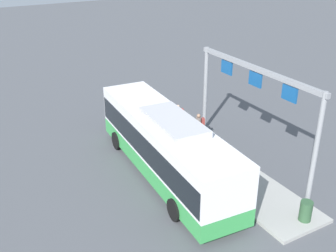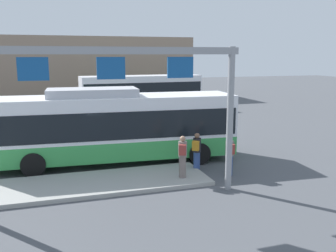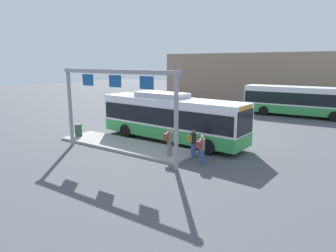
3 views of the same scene
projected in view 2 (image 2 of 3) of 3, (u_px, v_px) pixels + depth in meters
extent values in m
plane|color=#4C4F54|center=(113.00, 163.00, 17.32)|extent=(120.00, 120.00, 0.00)
cube|color=#9E9E99|center=(78.00, 185.00, 14.09)|extent=(10.00, 2.80, 0.16)
cube|color=green|center=(113.00, 146.00, 17.18)|extent=(11.29, 3.17, 0.85)
cube|color=white|center=(112.00, 117.00, 16.92)|extent=(11.29, 3.17, 1.90)
cube|color=black|center=(112.00, 121.00, 16.96)|extent=(11.07, 3.20, 1.20)
cube|color=black|center=(227.00, 114.00, 18.28)|extent=(0.17, 2.12, 1.50)
cube|color=#B7B7BC|center=(92.00, 92.00, 16.51)|extent=(4.00, 1.98, 0.36)
cube|color=orange|center=(226.00, 97.00, 18.11)|extent=(0.23, 1.75, 0.28)
cylinder|color=black|center=(184.00, 142.00, 19.28)|extent=(1.02, 0.36, 1.00)
cylinder|color=black|center=(199.00, 154.00, 16.99)|extent=(1.02, 0.36, 1.00)
cylinder|color=black|center=(38.00, 150.00, 17.56)|extent=(1.02, 0.36, 1.00)
cylinder|color=black|center=(33.00, 165.00, 15.27)|extent=(1.02, 0.36, 1.00)
cube|color=green|center=(141.00, 102.00, 33.63)|extent=(10.78, 2.95, 0.85)
cube|color=white|center=(141.00, 86.00, 33.37)|extent=(10.78, 2.95, 1.90)
cube|color=black|center=(141.00, 89.00, 33.41)|extent=(10.57, 2.98, 1.20)
cylinder|color=black|center=(173.00, 101.00, 35.98)|extent=(1.01, 0.34, 1.00)
cylinder|color=black|center=(183.00, 105.00, 33.77)|extent=(1.01, 0.34, 1.00)
cylinder|color=black|center=(104.00, 105.00, 33.73)|extent=(1.01, 0.34, 1.00)
cylinder|color=black|center=(110.00, 108.00, 31.52)|extent=(1.01, 0.34, 1.00)
cylinder|color=slate|center=(182.00, 167.00, 14.69)|extent=(0.36, 0.36, 0.85)
cylinder|color=slate|center=(183.00, 149.00, 14.56)|extent=(0.44, 0.44, 0.60)
sphere|color=#9E755B|center=(183.00, 139.00, 14.48)|extent=(0.22, 0.22, 0.22)
cube|color=maroon|center=(182.00, 150.00, 14.30)|extent=(0.33, 0.27, 0.40)
cylinder|color=#334C8C|center=(197.00, 162.00, 15.99)|extent=(0.39, 0.39, 0.85)
cylinder|color=black|center=(197.00, 145.00, 15.86)|extent=(0.47, 0.47, 0.60)
sphere|color=brown|center=(197.00, 136.00, 15.78)|extent=(0.22, 0.22, 0.22)
cube|color=#BF7F1E|center=(196.00, 146.00, 15.61)|extent=(0.33, 0.31, 0.40)
cylinder|color=#334C8C|center=(229.00, 165.00, 15.45)|extent=(0.34, 0.34, 0.85)
cylinder|color=slate|center=(230.00, 148.00, 15.31)|extent=(0.41, 0.41, 0.60)
sphere|color=tan|center=(230.00, 139.00, 15.24)|extent=(0.22, 0.22, 0.22)
cube|color=maroon|center=(231.00, 149.00, 15.05)|extent=(0.31, 0.24, 0.40)
cylinder|color=gray|center=(230.00, 120.00, 13.46)|extent=(0.24, 0.24, 5.20)
cube|color=gray|center=(110.00, 50.00, 11.75)|extent=(8.88, 0.20, 0.24)
cube|color=#144C8C|center=(33.00, 69.00, 11.15)|extent=(0.90, 0.08, 0.70)
cube|color=#144C8C|center=(111.00, 68.00, 11.85)|extent=(0.90, 0.08, 0.70)
cube|color=#144C8C|center=(180.00, 67.00, 12.54)|extent=(0.90, 0.08, 0.70)
cube|color=gray|center=(55.00, 68.00, 42.27)|extent=(30.24, 8.00, 6.86)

